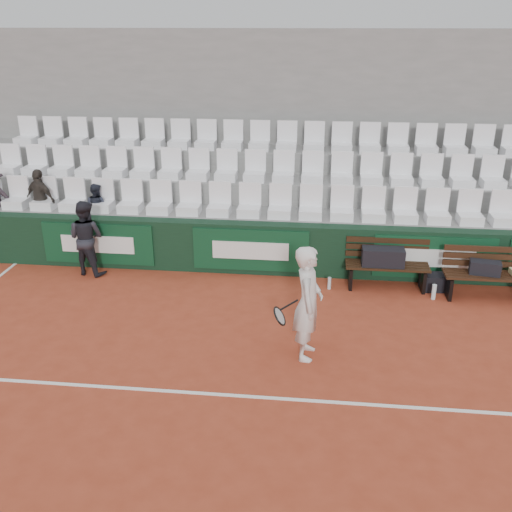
% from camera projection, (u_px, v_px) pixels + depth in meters
% --- Properties ---
extents(ground, '(80.00, 80.00, 0.00)m').
position_uv_depth(ground, '(231.00, 396.00, 7.48)').
color(ground, '#A33D25').
rests_on(ground, ground).
extents(court_baseline, '(18.00, 0.06, 0.01)m').
position_uv_depth(court_baseline, '(231.00, 395.00, 7.48)').
color(court_baseline, white).
rests_on(court_baseline, ground).
extents(back_barrier, '(18.00, 0.34, 1.00)m').
position_uv_depth(back_barrier, '(265.00, 248.00, 10.95)').
color(back_barrier, black).
rests_on(back_barrier, ground).
extents(grandstand_tier_front, '(18.00, 0.95, 1.00)m').
position_uv_depth(grandstand_tier_front, '(265.00, 237.00, 11.53)').
color(grandstand_tier_front, gray).
rests_on(grandstand_tier_front, ground).
extents(grandstand_tier_mid, '(18.00, 0.95, 1.45)m').
position_uv_depth(grandstand_tier_mid, '(269.00, 212.00, 12.32)').
color(grandstand_tier_mid, gray).
rests_on(grandstand_tier_mid, ground).
extents(grandstand_tier_back, '(18.00, 0.95, 1.90)m').
position_uv_depth(grandstand_tier_back, '(273.00, 190.00, 13.11)').
color(grandstand_tier_back, gray).
rests_on(grandstand_tier_back, ground).
extents(grandstand_rear_wall, '(18.00, 0.30, 4.40)m').
position_uv_depth(grandstand_rear_wall, '(276.00, 130.00, 13.20)').
color(grandstand_rear_wall, gray).
rests_on(grandstand_rear_wall, ground).
extents(seat_row_front, '(11.90, 0.44, 0.63)m').
position_uv_depth(seat_row_front, '(264.00, 201.00, 11.06)').
color(seat_row_front, white).
rests_on(seat_row_front, grandstand_tier_front).
extents(seat_row_mid, '(11.90, 0.44, 0.63)m').
position_uv_depth(seat_row_mid, '(269.00, 166.00, 11.76)').
color(seat_row_mid, white).
rests_on(seat_row_mid, grandstand_tier_mid).
extents(seat_row_back, '(11.90, 0.44, 0.63)m').
position_uv_depth(seat_row_back, '(273.00, 136.00, 12.46)').
color(seat_row_back, white).
rests_on(seat_row_back, grandstand_tier_back).
extents(bench_left, '(1.50, 0.56, 0.45)m').
position_uv_depth(bench_left, '(386.00, 276.00, 10.44)').
color(bench_left, black).
rests_on(bench_left, ground).
extents(bench_right, '(1.50, 0.56, 0.45)m').
position_uv_depth(bench_right, '(486.00, 286.00, 10.04)').
color(bench_right, '#361D10').
rests_on(bench_right, ground).
extents(sports_bag_left, '(0.75, 0.32, 0.32)m').
position_uv_depth(sports_bag_left, '(383.00, 257.00, 10.27)').
color(sports_bag_left, black).
rests_on(sports_bag_left, bench_left).
extents(sports_bag_right, '(0.54, 0.32, 0.24)m').
position_uv_depth(sports_bag_right, '(485.00, 268.00, 9.93)').
color(sports_bag_right, black).
rests_on(sports_bag_right, bench_right).
extents(sports_bag_ground, '(0.52, 0.34, 0.30)m').
position_uv_depth(sports_bag_ground, '(435.00, 282.00, 10.36)').
color(sports_bag_ground, black).
rests_on(sports_bag_ground, ground).
extents(water_bottle_near, '(0.06, 0.06, 0.23)m').
position_uv_depth(water_bottle_near, '(329.00, 283.00, 10.41)').
color(water_bottle_near, silver).
rests_on(water_bottle_near, ground).
extents(water_bottle_far, '(0.08, 0.08, 0.28)m').
position_uv_depth(water_bottle_far, '(434.00, 292.00, 10.02)').
color(water_bottle_far, silver).
rests_on(water_bottle_far, ground).
extents(tennis_player, '(0.72, 0.65, 1.71)m').
position_uv_depth(tennis_player, '(308.00, 303.00, 8.07)').
color(tennis_player, silver).
rests_on(tennis_player, ground).
extents(ball_kid, '(0.83, 0.71, 1.46)m').
position_uv_depth(ball_kid, '(86.00, 238.00, 10.84)').
color(ball_kid, black).
rests_on(ball_kid, ground).
extents(spectator_b, '(0.79, 0.54, 1.25)m').
position_uv_depth(spectator_b, '(38.00, 178.00, 11.45)').
color(spectator_b, '#312C27').
rests_on(spectator_b, grandstand_tier_front).
extents(spectator_c, '(0.56, 0.49, 0.99)m').
position_uv_depth(spectator_c, '(94.00, 186.00, 11.38)').
color(spectator_c, '#1F232F').
rests_on(spectator_c, grandstand_tier_front).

